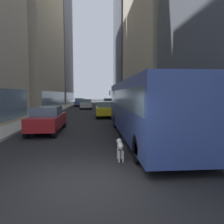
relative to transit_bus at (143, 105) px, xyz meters
name	(u,v)px	position (x,y,z in m)	size (l,w,h in m)	color
ground_plane	(94,107)	(-2.80, 29.26, -1.78)	(120.00, 120.00, 0.00)	#232326
sidewalk_left	(64,106)	(-8.50, 29.26, -1.70)	(2.40, 110.00, 0.15)	#ADA89E
sidewalk_right	(123,106)	(2.90, 29.26, -1.70)	(2.40, 110.00, 0.15)	gray
building_left_far	(45,23)	(-14.70, 43.21, 18.17)	(11.79, 17.12, 39.90)	slate
building_right_far	(139,46)	(9.10, 44.25, 13.35)	(11.87, 19.18, 30.26)	#4C515B
transit_bus	(143,105)	(0.00, 0.00, 0.00)	(2.78, 11.53, 3.05)	#33478C
car_red_coupe	(48,119)	(-5.60, 2.20, -0.96)	(1.71, 4.55, 1.62)	red
car_blue_hatchback	(80,102)	(-5.60, 31.53, -0.95)	(1.90, 4.67, 1.62)	#4C6BB7
car_black_suv	(108,102)	(0.00, 29.03, -0.95)	(1.89, 4.16, 1.62)	black
car_white_van	(86,104)	(-4.00, 22.90, -0.96)	(1.79, 4.02, 1.62)	silver
car_yellow_taxi	(105,109)	(-1.60, 10.70, -0.95)	(1.76, 4.72, 1.62)	yellow
dalmatian_dog	(120,146)	(-1.73, -3.75, -1.26)	(0.22, 0.96, 0.72)	white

